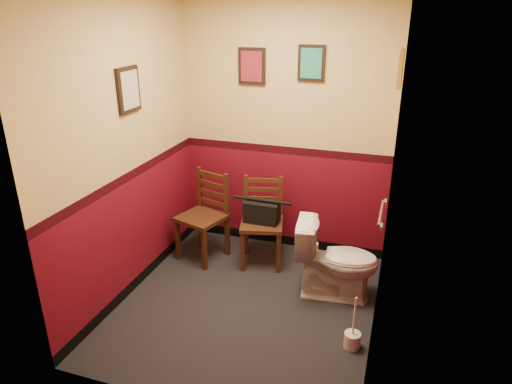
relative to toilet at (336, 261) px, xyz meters
The scene contains 16 objects.
floor 0.90m from the toilet, 151.29° to the right, with size 2.20×2.40×0.00m, color black.
wall_back 1.46m from the toilet, 131.79° to the left, with size 2.20×2.70×0.00m, color #5B0B18.
wall_front 2.01m from the toilet, 114.30° to the right, with size 2.20×2.70×0.00m, color #5B0B18.
wall_left 2.11m from the toilet, 167.77° to the right, with size 2.40×2.70×0.00m, color #5B0B18.
wall_right 1.13m from the toilet, 46.06° to the right, with size 2.40×2.70×0.00m, color #5B0B18.
grab_bar 0.70m from the toilet, 22.45° to the right, with size 0.05×0.56×0.06m.
framed_print_back_a 2.07m from the toilet, 143.73° to the left, with size 0.28×0.04×0.36m.
framed_print_back_b 1.87m from the toilet, 120.91° to the left, with size 0.26×0.04×0.34m.
framed_print_left 2.35m from the toilet, behind, with size 0.04×0.30×0.38m.
framed_print_right 1.73m from the toilet, 29.77° to the left, with size 0.04×0.34×0.28m.
toilet is the anchor object (origin of this frame).
toilet_brush 0.77m from the toilet, 69.52° to the right, with size 0.13×0.13×0.46m.
chair_left 1.47m from the toilet, 168.05° to the left, with size 0.54×0.54×0.93m.
chair_right 0.92m from the toilet, 154.88° to the left, with size 0.51×0.51×0.90m.
handbag 0.92m from the toilet, 156.91° to the left, with size 0.35×0.18×0.25m.
tp_stack 0.69m from the toilet, 120.19° to the left, with size 0.24×0.13×0.21m.
Camera 1 is at (1.15, -3.25, 2.49)m, focal length 32.00 mm.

